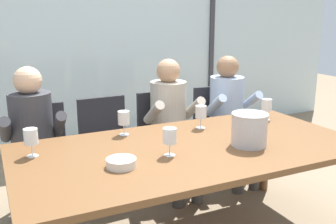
{
  "coord_description": "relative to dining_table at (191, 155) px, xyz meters",
  "views": [
    {
      "loc": [
        -1.16,
        -2.09,
        1.56
      ],
      "look_at": [
        0.0,
        0.35,
        0.87
      ],
      "focal_mm": 41.24,
      "sensor_mm": 36.0,
      "label": 1
    }
  ],
  "objects": [
    {
      "name": "ground",
      "position": [
        0.0,
        1.0,
        -0.66
      ],
      "size": [
        14.0,
        14.0,
        0.0
      ],
      "primitive_type": "plane",
      "color": "#847056"
    },
    {
      "name": "window_glass_panel",
      "position": [
        0.0,
        2.51,
        0.64
      ],
      "size": [
        7.46,
        0.03,
        2.6
      ],
      "primitive_type": "cube",
      "color": "silver",
      "rests_on": "ground"
    },
    {
      "name": "window_mullion_right",
      "position": [
        1.68,
        2.49,
        0.64
      ],
      "size": [
        0.06,
        0.06,
        2.6
      ],
      "primitive_type": "cube",
      "color": "#38383D",
      "rests_on": "ground"
    },
    {
      "name": "hillside_vineyard",
      "position": [
        0.0,
        6.91,
        0.24
      ],
      "size": [
        13.46,
        2.4,
        1.81
      ],
      "primitive_type": "cube",
      "color": "#386633",
      "rests_on": "ground"
    },
    {
      "name": "dining_table",
      "position": [
        0.0,
        0.0,
        0.0
      ],
      "size": [
        2.26,
        1.14,
        0.72
      ],
      "color": "brown",
      "rests_on": "ground"
    },
    {
      "name": "chair_near_curtain",
      "position": [
        -0.83,
        0.96,
        -0.16
      ],
      "size": [
        0.48,
        0.48,
        0.87
      ],
      "rotation": [
        0.0,
        0.0,
        -0.09
      ],
      "color": "#232328",
      "rests_on": "ground"
    },
    {
      "name": "chair_left_of_center",
      "position": [
        -0.28,
        0.98,
        -0.16
      ],
      "size": [
        0.46,
        0.46,
        0.87
      ],
      "rotation": [
        0.0,
        0.0,
        0.04
      ],
      "color": "#232328",
      "rests_on": "ground"
    },
    {
      "name": "chair_center",
      "position": [
        0.26,
        1.0,
        -0.16
      ],
      "size": [
        0.44,
        0.44,
        0.87
      ],
      "rotation": [
        0.0,
        0.0,
        -0.01
      ],
      "color": "#232328",
      "rests_on": "ground"
    },
    {
      "name": "chair_right_of_center",
      "position": [
        0.85,
        1.0,
        -0.16
      ],
      "size": [
        0.48,
        0.48,
        0.87
      ],
      "rotation": [
        0.0,
        0.0,
        -0.1
      ],
      "color": "#232328",
      "rests_on": "ground"
    },
    {
      "name": "person_charcoal_jacket",
      "position": [
        -0.89,
        0.84,
        0.01
      ],
      "size": [
        0.47,
        0.62,
        1.19
      ],
      "rotation": [
        0.0,
        0.0,
        -0.03
      ],
      "color": "#38383D",
      "rests_on": "ground"
    },
    {
      "name": "person_beige_jumper",
      "position": [
        0.27,
        0.84,
        0.01
      ],
      "size": [
        0.47,
        0.62,
        1.19
      ],
      "rotation": [
        0.0,
        0.0,
        -0.02
      ],
      "color": "#B7AD9E",
      "rests_on": "ground"
    },
    {
      "name": "person_pale_blue_shirt",
      "position": [
        0.89,
        0.84,
        0.01
      ],
      "size": [
        0.48,
        0.62,
        1.19
      ],
      "rotation": [
        0.0,
        0.0,
        -0.06
      ],
      "color": "#9EB2D1",
      "rests_on": "ground"
    },
    {
      "name": "ice_bucket_primary",
      "position": [
        0.35,
        -0.15,
        0.17
      ],
      "size": [
        0.24,
        0.24,
        0.22
      ],
      "color": "#B7B7BC",
      "rests_on": "dining_table"
    },
    {
      "name": "tasting_bowl",
      "position": [
        -0.53,
        -0.14,
        0.09
      ],
      "size": [
        0.17,
        0.17,
        0.05
      ],
      "primitive_type": "cylinder",
      "color": "silver",
      "rests_on": "dining_table"
    },
    {
      "name": "wine_glass_by_left_taster",
      "position": [
        -0.31,
        0.42,
        0.18
      ],
      "size": [
        0.08,
        0.08,
        0.17
      ],
      "color": "silver",
      "rests_on": "dining_table"
    },
    {
      "name": "wine_glass_near_bucket",
      "position": [
        -0.96,
        0.25,
        0.18
      ],
      "size": [
        0.08,
        0.08,
        0.17
      ],
      "color": "silver",
      "rests_on": "dining_table"
    },
    {
      "name": "wine_glass_center_pour",
      "position": [
        0.26,
        0.33,
        0.18
      ],
      "size": [
        0.08,
        0.08,
        0.17
      ],
      "color": "silver",
      "rests_on": "dining_table"
    },
    {
      "name": "wine_glass_by_right_taster",
      "position": [
        -0.2,
        -0.1,
        0.18
      ],
      "size": [
        0.08,
        0.08,
        0.17
      ],
      "color": "silver",
      "rests_on": "dining_table"
    },
    {
      "name": "wine_glass_spare_empty",
      "position": [
        0.86,
        0.3,
        0.18
      ],
      "size": [
        0.08,
        0.08,
        0.17
      ],
      "color": "silver",
      "rests_on": "dining_table"
    }
  ]
}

